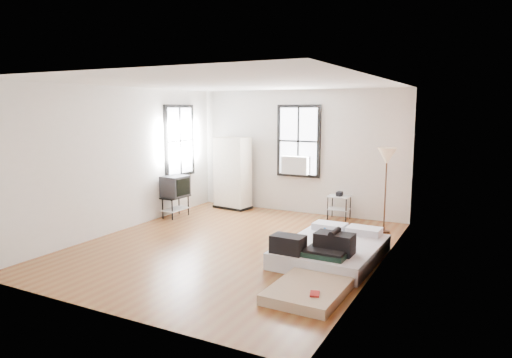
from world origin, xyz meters
The scene contains 8 objects.
ground centered at (0.00, 0.00, 0.00)m, with size 6.00×6.00×0.00m, color brown.
room_shell centered at (0.23, 0.36, 1.74)m, with size 5.02×6.02×2.80m.
mattress_main centered at (1.74, 0.09, 0.17)m, with size 1.48×1.98×0.62m.
mattress_bare centered at (1.93, -1.02, 0.11)m, with size 0.91×1.69×0.36m.
wardrobe centered at (-1.56, 2.65, 0.85)m, with size 0.92×0.60×1.71m.
side_table centered at (1.06, 2.72, 0.41)m, with size 0.47×0.37×0.61m.
floor_lamp centered at (2.15, 2.13, 1.41)m, with size 0.35×0.35×1.64m.
tv_stand centered at (-2.21, 1.27, 0.66)m, with size 0.49×0.67×0.92m.
Camera 1 is at (3.91, -6.68, 2.38)m, focal length 32.00 mm.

